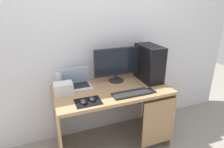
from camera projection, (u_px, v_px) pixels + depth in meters
ground_plane at (112, 142)px, 2.50m from camera, size 8.00×8.00×0.00m
wall_back at (101, 36)px, 2.36m from camera, size 4.00×0.05×2.60m
desk at (114, 101)px, 2.28m from camera, size 1.31×0.68×0.76m
pc_tower at (149, 63)px, 2.39m from camera, size 0.21×0.40×0.44m
monitor at (117, 64)px, 2.35m from camera, size 0.57×0.19×0.42m
laptop at (76, 83)px, 2.26m from camera, size 0.35×0.24×0.23m
speaker at (59, 81)px, 2.21m from camera, size 0.07×0.07×0.18m
projector at (63, 88)px, 2.09m from camera, size 0.20×0.14×0.12m
keyboard at (131, 93)px, 2.09m from camera, size 0.42×0.14×0.02m
mousepad at (88, 102)px, 1.94m from camera, size 0.26×0.20×0.00m
mouse_left at (92, 99)px, 1.95m from camera, size 0.06×0.10×0.03m
mouse_right at (83, 102)px, 1.90m from camera, size 0.06×0.10×0.03m
cell_phone at (151, 90)px, 2.17m from camera, size 0.07×0.13×0.01m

